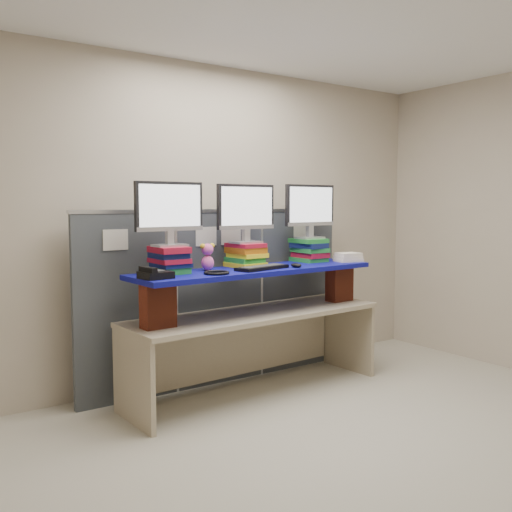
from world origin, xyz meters
TOP-DOWN VIEW (x-y plane):
  - room at (0.00, 0.00)m, footprint 5.00×4.00m
  - cubicle_partition at (-0.00, 1.78)m, footprint 2.60×0.06m
  - desk at (0.09, 1.36)m, footprint 2.28×0.77m
  - brick_pier_left at (-0.83, 1.26)m, footprint 0.24×0.14m
  - brick_pier_right at (1.02, 1.36)m, footprint 0.24×0.14m
  - blue_board at (0.09, 1.36)m, footprint 2.17×0.64m
  - book_stack_left at (-0.65, 1.44)m, footprint 0.25×0.31m
  - book_stack_center at (0.07, 1.48)m, footprint 0.28×0.31m
  - book_stack_right at (0.80, 1.52)m, footprint 0.27×0.31m
  - monitor_left at (-0.64, 1.44)m, footprint 0.56×0.17m
  - monitor_center at (0.08, 1.48)m, footprint 0.56×0.17m
  - monitor_right at (0.80, 1.51)m, footprint 0.56×0.17m
  - keyboard at (0.08, 1.26)m, footprint 0.51×0.26m
  - mouse at (0.39, 1.20)m, footprint 0.09×0.13m
  - desk_phone at (-0.87, 1.23)m, footprint 0.22×0.20m
  - headset at (-0.38, 1.20)m, footprint 0.22×0.22m
  - plush_toy at (-0.31, 1.45)m, footprint 0.13×0.09m
  - binder_stack at (1.09, 1.32)m, footprint 0.25×0.22m

SIDE VIEW (x-z plane):
  - desk at x=0.09m, z-range 0.20..0.89m
  - cubicle_partition at x=0.00m, z-range 0.00..1.53m
  - brick_pier_left at x=-0.83m, z-range 0.69..1.01m
  - brick_pier_right at x=1.02m, z-range 0.69..1.01m
  - blue_board at x=0.09m, z-range 1.01..1.05m
  - headset at x=-0.38m, z-range 1.05..1.07m
  - keyboard at x=0.08m, z-range 1.05..1.08m
  - mouse at x=0.39m, z-range 1.05..1.09m
  - desk_phone at x=-0.87m, z-range 1.04..1.12m
  - binder_stack at x=1.09m, z-range 1.05..1.13m
  - book_stack_center at x=0.07m, z-range 1.05..1.25m
  - book_stack_left at x=-0.65m, z-range 1.05..1.26m
  - book_stack_right at x=0.80m, z-range 1.05..1.26m
  - plush_toy at x=-0.31m, z-range 1.05..1.27m
  - room at x=0.00m, z-range 0.00..2.80m
  - monitor_center at x=0.08m, z-range 1.28..1.77m
  - monitor_left at x=-0.64m, z-range 1.29..1.77m
  - monitor_right at x=0.80m, z-range 1.29..1.78m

